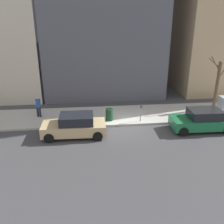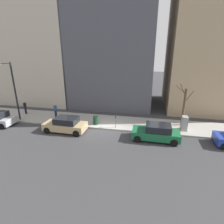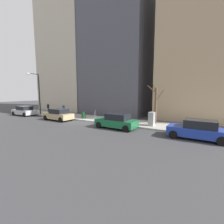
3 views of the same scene
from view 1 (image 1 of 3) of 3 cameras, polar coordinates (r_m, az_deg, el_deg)
ground_plane at (r=18.40m, az=3.42°, el=-3.22°), size 120.00×120.00×0.00m
sidewalk at (r=20.19m, az=2.51°, el=-0.68°), size 4.00×36.00×0.15m
parked_car_green at (r=18.62m, az=19.90°, el=-1.77°), size 2.00×4.24×1.52m
parked_car_tan at (r=16.84m, az=-8.53°, el=-3.11°), size 2.00×4.24×1.52m
parking_meter at (r=18.63m, az=6.60°, el=0.25°), size 0.14×0.10×1.35m
utility_box at (r=21.91m, az=23.92°, el=1.40°), size 0.83×0.60×1.43m
bare_tree at (r=22.62m, az=22.90°, el=5.93°), size 0.81×1.82×4.36m
trash_bin at (r=18.84m, az=-0.61°, el=-0.60°), size 0.56×0.56×0.90m
pedestrian_near_meter at (r=20.12m, az=-16.51°, el=1.42°), size 0.36×0.37×1.66m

